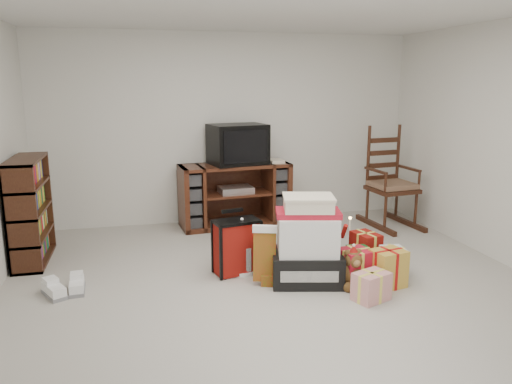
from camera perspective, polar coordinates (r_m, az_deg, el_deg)
room at (r=4.30m, az=2.71°, el=4.08°), size 5.01×5.01×2.51m
tv_stand at (r=6.58m, az=-2.41°, el=-0.31°), size 1.48×0.65×0.82m
bookshelf at (r=5.76m, az=-24.39°, el=-2.10°), size 0.30×0.91×1.11m
rocking_chair at (r=6.82m, az=15.01°, el=0.19°), size 0.64×0.96×1.36m
gift_pile at (r=4.76m, az=5.89°, el=-6.13°), size 0.75×0.61×0.83m
red_suitcase at (r=4.97m, az=-2.21°, el=-6.25°), size 0.46×0.31×0.65m
stocking at (r=4.71m, az=0.99°, el=-7.20°), size 0.29×0.19×0.58m
teddy_bear at (r=4.78m, az=10.92°, el=-8.81°), size 0.24×0.22×0.36m
santa_figurine at (r=5.40m, az=8.67°, el=-5.29°), size 0.30×0.29×0.62m
mrs_claus_figurine at (r=5.00m, az=-1.60°, el=-6.91°), size 0.27×0.26×0.55m
sneaker_pair at (r=4.90m, az=-20.94°, el=-10.22°), size 0.41×0.33×0.11m
gift_cluster at (r=5.00m, az=13.08°, el=-8.20°), size 0.79×1.11×0.27m
crt_television at (r=6.48m, az=-2.10°, el=5.47°), size 0.79×0.64×0.52m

